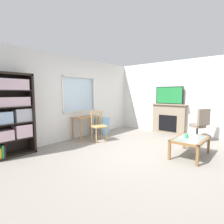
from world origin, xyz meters
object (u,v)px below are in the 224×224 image
object	(u,v)px
desk_under_window	(86,120)
wooden_chair	(98,126)
plastic_drawer_unit	(102,126)
office_chair	(200,123)
bookshelf	(12,113)
tv	(169,95)
coffee_table	(190,141)
fireplace	(169,119)
sippy_cup	(186,136)

from	to	relation	value
desk_under_window	wooden_chair	size ratio (longest dim) A/B	0.96
plastic_drawer_unit	office_chair	size ratio (longest dim) A/B	0.58
bookshelf	wooden_chair	xyz separation A→B (m)	(2.19, -0.62, -0.54)
wooden_chair	office_chair	xyz separation A→B (m)	(1.83, -2.40, 0.09)
wooden_chair	tv	xyz separation A→B (m)	(2.31, -1.24, 0.91)
tv	coffee_table	bearing A→B (deg)	-145.82
desk_under_window	office_chair	bearing A→B (deg)	-57.30
bookshelf	desk_under_window	xyz separation A→B (m)	(2.15, -0.11, -0.42)
plastic_drawer_unit	bookshelf	bearing A→B (deg)	178.90
fireplace	tv	xyz separation A→B (m)	(-0.02, 0.00, 0.84)
tv	office_chair	distance (m)	1.50
tv	sippy_cup	distance (m)	2.47
bookshelf	coffee_table	world-z (taller)	bookshelf
coffee_table	tv	bearing A→B (deg)	34.18
desk_under_window	tv	xyz separation A→B (m)	(2.35, -1.76, 0.79)
bookshelf	fireplace	world-z (taller)	bookshelf
fireplace	office_chair	world-z (taller)	fireplace
bookshelf	office_chair	distance (m)	5.05
wooden_chair	sippy_cup	xyz separation A→B (m)	(0.36, -2.47, 0.01)
desk_under_window	fireplace	size ratio (longest dim) A/B	0.68
bookshelf	coffee_table	distance (m)	4.14
coffee_table	sippy_cup	distance (m)	0.14
office_chair	bookshelf	bearing A→B (deg)	143.09
plastic_drawer_unit	sippy_cup	bearing A→B (deg)	-97.40
plastic_drawer_unit	tv	size ratio (longest dim) A/B	0.60
bookshelf	wooden_chair	size ratio (longest dim) A/B	2.12
bookshelf	office_chair	size ratio (longest dim) A/B	1.91
sippy_cup	desk_under_window	bearing A→B (deg)	97.77
tv	wooden_chair	bearing A→B (deg)	151.75
coffee_table	plastic_drawer_unit	bearing A→B (deg)	82.97
desk_under_window	coffee_table	world-z (taller)	desk_under_window
office_chair	sippy_cup	bearing A→B (deg)	-177.19
tv	coffee_table	world-z (taller)	tv
bookshelf	sippy_cup	xyz separation A→B (m)	(2.56, -3.09, -0.53)
wooden_chair	coffee_table	world-z (taller)	wooden_chair
wooden_chair	plastic_drawer_unit	xyz separation A→B (m)	(0.76, 0.57, -0.17)
office_chair	sippy_cup	distance (m)	1.47
wooden_chair	plastic_drawer_unit	bearing A→B (deg)	36.71
fireplace	coffee_table	bearing A→B (deg)	-146.06
coffee_table	sippy_cup	size ratio (longest dim) A/B	11.70
wooden_chair	tv	distance (m)	2.78
plastic_drawer_unit	coffee_table	bearing A→B (deg)	-97.03
desk_under_window	plastic_drawer_unit	distance (m)	0.85
bookshelf	desk_under_window	bearing A→B (deg)	-2.84
tv	office_chair	bearing A→B (deg)	-112.64
tv	office_chair	xyz separation A→B (m)	(-0.48, -1.16, -0.82)
desk_under_window	fireplace	world-z (taller)	fireplace
plastic_drawer_unit	fireplace	bearing A→B (deg)	-49.02
plastic_drawer_unit	tv	bearing A→B (deg)	-49.35
bookshelf	coffee_table	size ratio (longest dim) A/B	1.81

